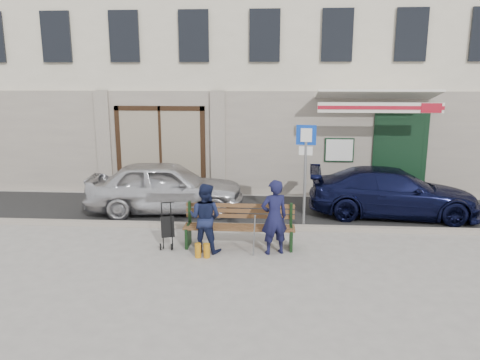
# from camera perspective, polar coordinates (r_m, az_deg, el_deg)

# --- Properties ---
(ground) EXTENTS (80.00, 80.00, 0.00)m
(ground) POSITION_cam_1_polar(r_m,az_deg,el_deg) (10.03, 2.17, -8.75)
(ground) COLOR #9E9991
(ground) RESTS_ON ground
(asphalt_lane) EXTENTS (60.00, 3.20, 0.01)m
(asphalt_lane) POSITION_cam_1_polar(r_m,az_deg,el_deg) (12.97, 2.63, -3.75)
(asphalt_lane) COLOR #282828
(asphalt_lane) RESTS_ON ground
(curb) EXTENTS (60.00, 0.18, 0.12)m
(curb) POSITION_cam_1_polar(r_m,az_deg,el_deg) (11.42, 2.43, -5.74)
(curb) COLOR #9E9384
(curb) RESTS_ON ground
(building) EXTENTS (20.00, 8.27, 10.00)m
(building) POSITION_cam_1_polar(r_m,az_deg,el_deg) (17.85, 3.29, 16.83)
(building) COLOR beige
(building) RESTS_ON ground
(car_silver) EXTENTS (4.32, 2.05, 1.43)m
(car_silver) POSITION_cam_1_polar(r_m,az_deg,el_deg) (12.81, -9.03, -0.82)
(car_silver) COLOR silver
(car_silver) RESTS_ON ground
(car_navy) EXTENTS (4.50, 2.11, 1.27)m
(car_navy) POSITION_cam_1_polar(r_m,az_deg,el_deg) (13.01, 18.11, -1.44)
(car_navy) COLOR black
(car_navy) RESTS_ON ground
(parking_sign) EXTENTS (0.47, 0.12, 2.53)m
(parking_sign) POSITION_cam_1_polar(r_m,az_deg,el_deg) (11.19, 7.98, 2.34)
(parking_sign) COLOR gray
(parking_sign) RESTS_ON ground
(bench) EXTENTS (2.40, 1.17, 0.98)m
(bench) POSITION_cam_1_polar(r_m,az_deg,el_deg) (10.17, -0.35, -5.71)
(bench) COLOR brown
(bench) RESTS_ON ground
(man) EXTENTS (0.68, 0.56, 1.59)m
(man) POSITION_cam_1_polar(r_m,az_deg,el_deg) (9.72, 4.19, -4.54)
(man) COLOR #141538
(man) RESTS_ON ground
(woman) EXTENTS (0.84, 0.74, 1.47)m
(woman) POSITION_cam_1_polar(r_m,az_deg,el_deg) (9.88, -4.28, -4.60)
(woman) COLOR #161C3C
(woman) RESTS_ON ground
(stroller) EXTENTS (0.34, 0.44, 0.98)m
(stroller) POSITION_cam_1_polar(r_m,az_deg,el_deg) (10.29, -8.83, -5.78)
(stroller) COLOR black
(stroller) RESTS_ON ground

